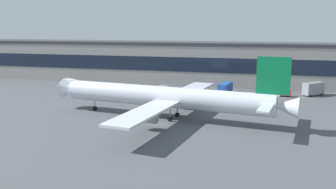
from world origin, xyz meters
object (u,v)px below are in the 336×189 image
object	(u,v)px
baggage_tug	(164,88)
airliner	(167,97)
crew_van	(70,82)
traffic_cone_0	(108,124)
fuel_truck	(225,88)
belt_loader	(281,93)
catering_truck	(314,88)

from	to	relation	value
baggage_tug	airliner	bearing A→B (deg)	-73.16
crew_van	traffic_cone_0	xyz separation A→B (m)	(35.45, -45.23, -1.17)
crew_van	traffic_cone_0	world-z (taller)	crew_van
traffic_cone_0	airliner	bearing A→B (deg)	39.78
fuel_truck	baggage_tug	bearing A→B (deg)	-177.34
belt_loader	catering_truck	bearing A→B (deg)	21.23
catering_truck	crew_van	bearing A→B (deg)	-177.66
baggage_tug	belt_loader	bearing A→B (deg)	0.41
crew_van	traffic_cone_0	bearing A→B (deg)	-51.91
catering_truck	airliner	bearing A→B (deg)	-133.52
belt_loader	fuel_truck	bearing A→B (deg)	177.72
crew_van	belt_loader	xyz separation A→B (m)	(73.88, -0.50, -0.31)
fuel_truck	catering_truck	xyz separation A→B (m)	(27.39, 3.24, 0.41)
belt_loader	traffic_cone_0	distance (m)	58.98
catering_truck	traffic_cone_0	world-z (taller)	catering_truck
belt_loader	traffic_cone_0	xyz separation A→B (m)	(-38.43, -44.74, -0.86)
crew_van	fuel_truck	size ratio (longest dim) A/B	0.64
crew_van	fuel_truck	distance (m)	56.62
crew_van	catering_truck	world-z (taller)	catering_truck
fuel_truck	traffic_cone_0	bearing A→B (deg)	-114.98
baggage_tug	catering_truck	world-z (taller)	catering_truck
fuel_truck	traffic_cone_0	xyz separation A→B (m)	(-21.17, -45.42, -1.59)
baggage_tug	belt_loader	size ratio (longest dim) A/B	0.61
catering_truck	belt_loader	bearing A→B (deg)	-158.77
airliner	belt_loader	world-z (taller)	airliner
fuel_truck	catering_truck	distance (m)	27.58
airliner	fuel_truck	world-z (taller)	airliner
airliner	belt_loader	distance (m)	44.96
fuel_truck	catering_truck	size ratio (longest dim) A/B	1.24
airliner	baggage_tug	bearing A→B (deg)	106.84
baggage_tug	fuel_truck	size ratio (longest dim) A/B	0.46
baggage_tug	belt_loader	world-z (taller)	belt_loader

